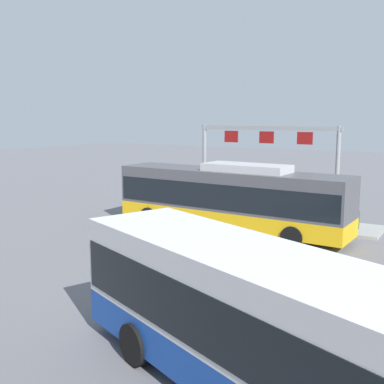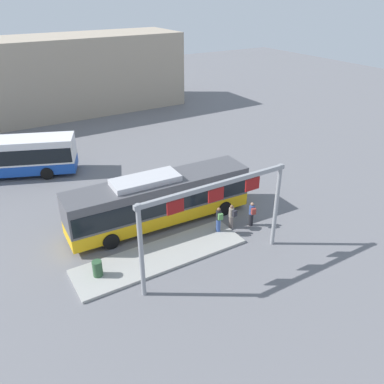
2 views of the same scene
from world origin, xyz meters
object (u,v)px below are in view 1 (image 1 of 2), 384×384
(bus_background_left, at_px, (288,332))
(person_boarding, at_px, (184,196))
(trash_bin, at_px, (354,220))
(bus_main, at_px, (230,196))
(person_waiting_mid, at_px, (214,198))
(person_waiting_near, at_px, (198,199))

(bus_background_left, xyz_separation_m, person_boarding, (12.39, -16.28, -0.89))
(person_boarding, bearing_deg, trash_bin, 103.67)
(bus_main, height_order, person_boarding, bus_main)
(bus_main, bearing_deg, person_waiting_mid, -48.33)
(person_waiting_mid, height_order, trash_bin, person_waiting_mid)
(bus_main, bearing_deg, person_waiting_near, -37.56)
(person_boarding, xyz_separation_m, person_waiting_mid, (-2.32, 0.34, 0.16))
(bus_background_left, height_order, trash_bin, bus_background_left)
(bus_main, height_order, person_waiting_near, bus_main)
(trash_bin, bearing_deg, bus_main, 31.02)
(person_boarding, relative_size, person_waiting_mid, 1.00)
(bus_background_left, height_order, person_waiting_mid, bus_background_left)
(bus_background_left, bearing_deg, person_waiting_mid, 144.21)
(person_waiting_near, distance_m, trash_bin, 8.90)
(bus_background_left, xyz_separation_m, person_waiting_near, (11.11, -15.86, -0.89))
(person_boarding, relative_size, trash_bin, 1.86)
(bus_main, xyz_separation_m, person_waiting_mid, (2.49, -3.03, -0.76))
(bus_background_left, height_order, person_waiting_near, bus_background_left)
(bus_background_left, bearing_deg, bus_main, 142.35)
(bus_main, relative_size, person_boarding, 7.22)
(person_waiting_mid, xyz_separation_m, trash_bin, (-7.84, -0.18, -0.44))
(bus_main, height_order, bus_background_left, bus_main)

